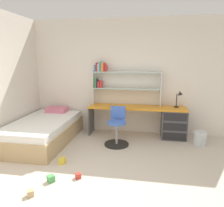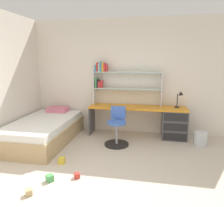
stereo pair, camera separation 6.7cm
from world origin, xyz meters
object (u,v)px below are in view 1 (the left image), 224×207
object	(u,v)px
swivel_chair	(117,130)
bed_platform	(43,131)
waste_bin	(200,138)
toy_block_green_3	(51,179)
desk	(163,120)
bookshelf_hutch	(117,80)
toy_block_red_2	(78,176)
toy_block_natural_1	(30,193)
toy_block_yellow_0	(62,161)
desk_lamp	(180,97)

from	to	relation	value
swivel_chair	bed_platform	bearing A→B (deg)	-175.91
waste_bin	toy_block_green_3	bearing A→B (deg)	-143.41
desk	bed_platform	bearing A→B (deg)	-164.16
desk	toy_block_green_3	world-z (taller)	desk
desk	waste_bin	xyz separation A→B (m)	(0.75, -0.35, -0.26)
bookshelf_hutch	toy_block_red_2	world-z (taller)	bookshelf_hutch
desk	bookshelf_hutch	xyz separation A→B (m)	(-1.11, 0.14, 0.92)
swivel_chair	toy_block_green_3	size ratio (longest dim) A/B	8.41
toy_block_natural_1	toy_block_red_2	distance (m)	0.72
bookshelf_hutch	toy_block_yellow_0	xyz separation A→B (m)	(-0.70, -1.79, -1.27)
bed_platform	toy_block_natural_1	distance (m)	2.00
desk_lamp	toy_block_green_3	size ratio (longest dim) A/B	3.97
bed_platform	toy_block_green_3	bearing A→B (deg)	-59.58
desk	toy_block_green_3	size ratio (longest dim) A/B	23.40
bookshelf_hutch	swivel_chair	bearing A→B (deg)	-81.72
desk_lamp	desk	bearing A→B (deg)	-171.50
swivel_chair	bed_platform	size ratio (longest dim) A/B	0.40
bookshelf_hutch	toy_block_natural_1	xyz separation A→B (m)	(-0.76, -2.72, -1.28)
bookshelf_hutch	toy_block_yellow_0	bearing A→B (deg)	-111.44
desk	waste_bin	distance (m)	0.87
toy_block_green_3	toy_block_natural_1	bearing A→B (deg)	-107.87
bookshelf_hutch	toy_block_yellow_0	world-z (taller)	bookshelf_hutch
desk_lamp	waste_bin	distance (m)	1.00
desk	swivel_chair	xyz separation A→B (m)	(-0.99, -0.63, -0.08)
desk	bookshelf_hutch	bearing A→B (deg)	172.72
bed_platform	toy_block_green_3	xyz separation A→B (m)	(0.86, -1.47, -0.20)
bed_platform	waste_bin	distance (m)	3.39
desk	toy_block_red_2	bearing A→B (deg)	-123.92
toy_block_yellow_0	toy_block_green_3	bearing A→B (deg)	-84.07
bookshelf_hutch	toy_block_red_2	xyz separation A→B (m)	(-0.28, -2.20, -1.28)
desk_lamp	toy_block_natural_1	size ratio (longest dim) A/B	4.50
toy_block_yellow_0	toy_block_red_2	size ratio (longest dim) A/B	1.35
toy_block_natural_1	bed_platform	bearing A→B (deg)	112.06
toy_block_green_3	swivel_chair	bearing A→B (deg)	64.51
waste_bin	toy_block_yellow_0	bearing A→B (deg)	-153.17
desk	bed_platform	world-z (taller)	desk
swivel_chair	waste_bin	xyz separation A→B (m)	(1.75, 0.27, -0.18)
toy_block_red_2	toy_block_green_3	bearing A→B (deg)	-156.52
desk_lamp	bookshelf_hutch	bearing A→B (deg)	176.48
waste_bin	toy_block_green_3	world-z (taller)	waste_bin
desk_lamp	toy_block_yellow_0	world-z (taller)	desk_lamp
toy_block_natural_1	toy_block_green_3	xyz separation A→B (m)	(0.12, 0.37, 0.01)
desk	desk_lamp	size ratio (longest dim) A/B	5.89
desk	desk_lamp	bearing A→B (deg)	8.50
desk_lamp	bed_platform	xyz separation A→B (m)	(-2.96, -0.79, -0.72)
desk_lamp	toy_block_yellow_0	size ratio (longest dim) A/B	3.60
desk_lamp	toy_block_green_3	distance (m)	3.22
toy_block_yellow_0	toy_block_red_2	distance (m)	0.59
desk	desk_lamp	distance (m)	0.66
bookshelf_hutch	desk_lamp	size ratio (longest dim) A/B	4.24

